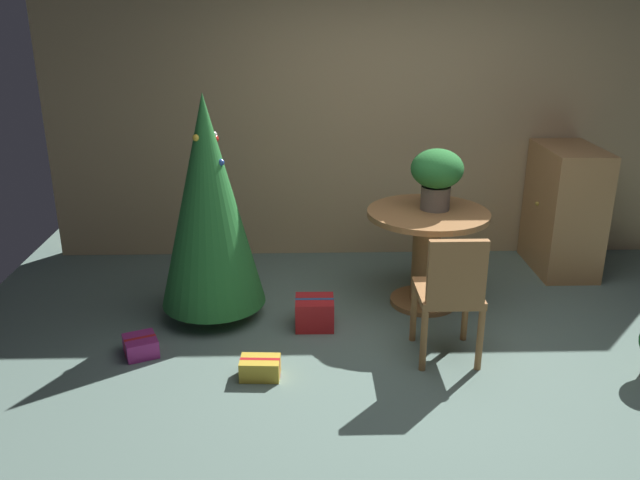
% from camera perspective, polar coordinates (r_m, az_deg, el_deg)
% --- Properties ---
extents(ground_plane, '(6.60, 6.60, 0.00)m').
position_cam_1_polar(ground_plane, '(4.32, 8.86, -11.42)').
color(ground_plane, slate).
extents(back_wall_panel, '(6.00, 0.10, 2.60)m').
position_cam_1_polar(back_wall_panel, '(5.94, 5.83, 10.89)').
color(back_wall_panel, tan).
rests_on(back_wall_panel, ground_plane).
extents(round_dining_table, '(0.92, 0.92, 0.76)m').
position_cam_1_polar(round_dining_table, '(5.06, 9.23, -0.31)').
color(round_dining_table, '#9E6B3D').
rests_on(round_dining_table, ground_plane).
extents(flower_vase, '(0.39, 0.39, 0.46)m').
position_cam_1_polar(flower_vase, '(4.96, 10.12, 5.73)').
color(flower_vase, '#665B51').
rests_on(flower_vase, round_dining_table).
extents(wooden_chair_near, '(0.40, 0.44, 0.89)m').
position_cam_1_polar(wooden_chair_near, '(4.28, 11.28, -4.37)').
color(wooden_chair_near, '#9E6B3D').
rests_on(wooden_chair_near, ground_plane).
extents(holiday_tree, '(0.77, 0.77, 1.66)m').
position_cam_1_polar(holiday_tree, '(4.74, -9.65, 3.23)').
color(holiday_tree, brown).
rests_on(holiday_tree, ground_plane).
extents(gift_box_red, '(0.28, 0.25, 0.22)m').
position_cam_1_polar(gift_box_red, '(4.79, -0.48, -6.33)').
color(gift_box_red, red).
rests_on(gift_box_red, ground_plane).
extents(gift_box_purple, '(0.28, 0.29, 0.12)m').
position_cam_1_polar(gift_box_purple, '(4.62, -15.30, -8.86)').
color(gift_box_purple, '#9E287A').
rests_on(gift_box_purple, ground_plane).
extents(gift_box_gold, '(0.26, 0.18, 0.13)m').
position_cam_1_polar(gift_box_gold, '(4.23, -5.22, -11.01)').
color(gift_box_gold, gold).
rests_on(gift_box_gold, ground_plane).
extents(wooden_cabinet, '(0.49, 0.79, 1.09)m').
position_cam_1_polar(wooden_cabinet, '(6.04, 20.43, 2.50)').
color(wooden_cabinet, '#B27F4C').
rests_on(wooden_cabinet, ground_plane).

